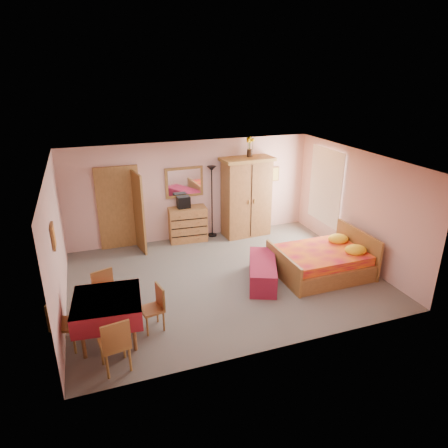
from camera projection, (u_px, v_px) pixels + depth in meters
name	position (u px, v px, depth m)	size (l,w,h in m)	color
floor	(224.00, 278.00, 8.73)	(6.50, 6.50, 0.00)	slate
ceiling	(224.00, 161.00, 7.79)	(6.50, 6.50, 0.00)	brown
wall_back	(192.00, 190.00, 10.45)	(6.50, 0.10, 2.60)	#D3A299
wall_front	(280.00, 279.00, 6.07)	(6.50, 0.10, 2.60)	#D3A299
wall_left	(56.00, 244.00, 7.24)	(0.10, 5.00, 2.60)	#D3A299
wall_right	(356.00, 206.00, 9.28)	(0.10, 5.00, 2.60)	#D3A299
doorway	(119.00, 209.00, 9.93)	(1.06, 0.12, 2.15)	#9E6B35
window	(326.00, 186.00, 10.27)	(0.08, 1.40, 1.95)	white
picture_left	(53.00, 236.00, 6.58)	(0.04, 0.32, 0.42)	orange
picture_back	(274.00, 174.00, 11.07)	(0.30, 0.04, 0.40)	#D8BF59
chest_of_drawers	(188.00, 224.00, 10.50)	(0.97, 0.49, 0.92)	#A76B38
wall_mirror	(184.00, 182.00, 10.29)	(1.00, 0.05, 0.79)	silver
stereo	(183.00, 202.00, 10.27)	(0.32, 0.24, 0.30)	black
floor_lamp	(212.00, 202.00, 10.62)	(0.25, 0.25, 1.94)	black
wardrobe	(246.00, 197.00, 10.68)	(1.36, 0.70, 2.14)	brown
sunflower_vase	(250.00, 147.00, 10.32)	(0.21, 0.21, 0.52)	yellow
bed	(321.00, 255.00, 8.77)	(1.98, 1.56, 0.92)	#BB1232
bench	(262.00, 271.00, 8.51)	(0.54, 1.46, 0.49)	maroon
dining_table	(109.00, 319.00, 6.63)	(1.08, 1.08, 0.80)	maroon
chair_south	(114.00, 343.00, 5.96)	(0.42, 0.42, 0.92)	#A67838
chair_north	(108.00, 296.00, 7.22)	(0.40, 0.40, 0.89)	#A26D37
chair_west	(66.00, 324.00, 6.43)	(0.40, 0.40, 0.89)	olive
chair_east	(152.00, 309.00, 6.89)	(0.37, 0.37, 0.81)	#986633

